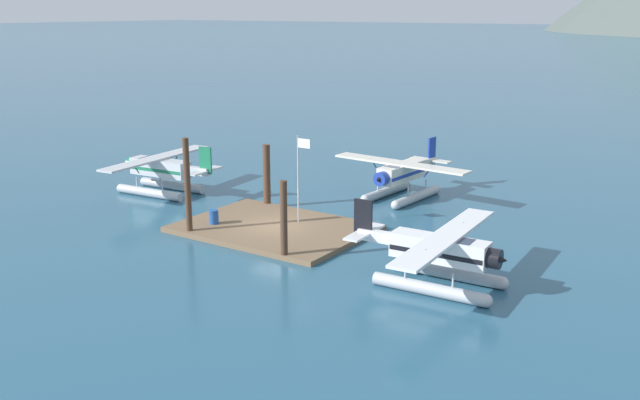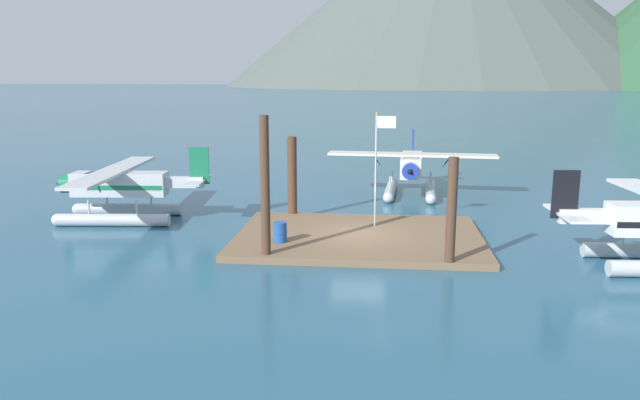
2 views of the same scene
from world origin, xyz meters
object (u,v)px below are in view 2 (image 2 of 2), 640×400
(fuel_drum, at_px, (280,232))
(seaplane_cream_bow_right, at_px, (411,170))
(flagpole, at_px, (379,156))
(seaplane_silver_port_fwd, at_px, (120,191))

(fuel_drum, relative_size, seaplane_cream_bow_right, 0.08)
(flagpole, height_order, fuel_drum, flagpole)
(seaplane_cream_bow_right, bearing_deg, fuel_drum, -115.79)
(seaplane_silver_port_fwd, bearing_deg, fuel_drum, -25.53)
(fuel_drum, relative_size, seaplane_silver_port_fwd, 0.08)
(seaplane_cream_bow_right, bearing_deg, seaplane_silver_port_fwd, -150.98)
(fuel_drum, distance_m, seaplane_silver_port_fwd, 10.15)
(flagpole, relative_size, seaplane_silver_port_fwd, 0.52)
(fuel_drum, xyz_separation_m, seaplane_cream_bow_right, (6.22, 12.87, 0.84))
(flagpole, relative_size, fuel_drum, 6.18)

